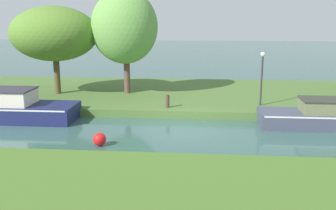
% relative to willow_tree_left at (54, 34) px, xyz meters
% --- Properties ---
extents(ground_plane, '(120.00, 120.00, 0.00)m').
position_rel_willow_tree_left_xyz_m(ground_plane, '(7.91, -5.78, -3.98)').
color(ground_plane, '#355852').
extents(riverbank_far, '(72.00, 10.00, 0.40)m').
position_rel_willow_tree_left_xyz_m(riverbank_far, '(7.91, 1.22, -3.78)').
color(riverbank_far, '#4B6B31').
rests_on(riverbank_far, ground_plane).
extents(willow_tree_left, '(5.20, 4.28, 5.20)m').
position_rel_willow_tree_left_xyz_m(willow_tree_left, '(0.00, 0.00, 0.00)').
color(willow_tree_left, brown).
rests_on(willow_tree_left, riverbank_far).
extents(willow_tree_centre, '(3.89, 3.37, 6.13)m').
position_rel_willow_tree_left_xyz_m(willow_tree_centre, '(4.17, 0.17, 0.39)').
color(willow_tree_centre, brown).
rests_on(willow_tree_centre, riverbank_far).
extents(lamp_post, '(0.24, 0.24, 2.82)m').
position_rel_willow_tree_left_xyz_m(lamp_post, '(11.81, -2.09, -1.80)').
color(lamp_post, '#333338').
rests_on(lamp_post, riverbank_far).
extents(mooring_post_far, '(0.19, 0.19, 0.67)m').
position_rel_willow_tree_left_xyz_m(mooring_post_far, '(6.97, -3.01, -3.24)').
color(mooring_post_far, '#493227').
rests_on(mooring_post_far, riverbank_far).
extents(channel_buoy, '(0.53, 0.53, 0.53)m').
position_rel_willow_tree_left_xyz_m(channel_buoy, '(4.69, -8.11, -3.71)').
color(channel_buoy, red).
rests_on(channel_buoy, ground_plane).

